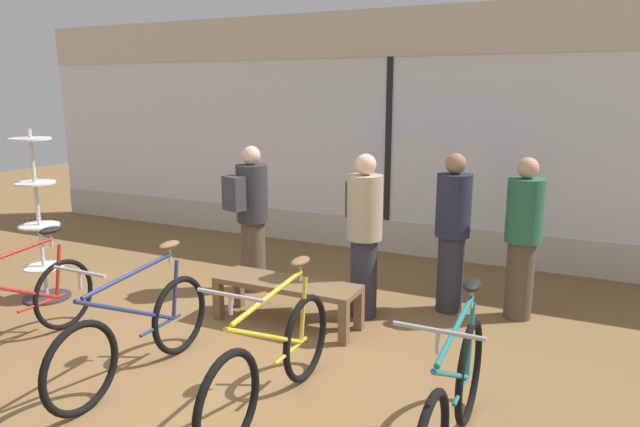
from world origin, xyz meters
TOP-DOWN VIEW (x-y plane):
  - ground_plane at (0.00, 0.00)m, footprint 24.00×24.00m
  - shop_back_wall at (0.00, 4.01)m, footprint 12.00×0.08m
  - bicycle_far_left at (-1.85, -0.25)m, footprint 0.46×1.72m
  - bicycle_left at (-0.56, -0.18)m, footprint 0.46×1.70m
  - bicycle_right at (0.61, -0.13)m, footprint 0.46×1.70m
  - bicycle_far_right at (1.84, -0.16)m, footprint 0.46×1.71m
  - accessory_rack at (-2.68, 0.72)m, footprint 0.48×0.48m
  - display_bench at (-0.03, 1.23)m, footprint 1.40×0.44m
  - customer_near_rack at (1.92, 2.34)m, footprint 0.48×0.48m
  - customer_by_window at (1.28, 2.23)m, footprint 0.42×0.42m
  - customer_mid_floor at (-0.83, 1.89)m, footprint 0.43×0.55m
  - customer_near_bench at (0.53, 1.75)m, footprint 0.52×0.56m

SIDE VIEW (x-z plane):
  - ground_plane at x=0.00m, z-range 0.00..0.00m
  - display_bench at x=-0.03m, z-range 0.14..0.56m
  - bicycle_left at x=-0.56m, z-range -0.14..0.88m
  - bicycle_right at x=0.61m, z-range -0.13..0.88m
  - bicycle_far_left at x=-1.85m, z-range -0.13..0.88m
  - bicycle_far_right at x=1.84m, z-range -0.13..0.91m
  - accessory_rack at x=-2.68m, z-range -0.16..1.64m
  - customer_near_rack at x=1.92m, z-range 0.03..1.61m
  - customer_by_window at x=1.28m, z-range 0.04..1.63m
  - customer_mid_floor at x=-0.83m, z-range 0.06..1.66m
  - customer_near_bench at x=0.53m, z-range 0.06..1.66m
  - shop_back_wall at x=0.00m, z-range 0.04..3.24m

